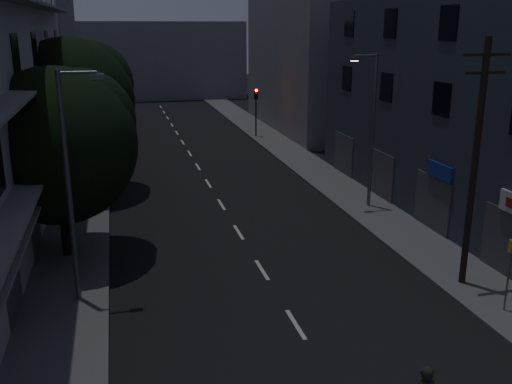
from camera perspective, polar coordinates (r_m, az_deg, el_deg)
name	(u,v)px	position (r m, az deg, el deg)	size (l,w,h in m)	color
ground	(207,181)	(36.21, -4.92, 1.06)	(160.00, 160.00, 0.00)	black
sidewalk_left	(84,188)	(35.86, -16.84, 0.38)	(3.00, 90.00, 0.15)	#565659
sidewalk_right	(319,173)	(38.02, 6.31, 1.87)	(3.00, 90.00, 0.15)	#565659
lane_markings	(194,160)	(42.21, -6.27, 3.23)	(0.15, 60.50, 0.01)	beige
building_right	(491,113)	(29.47, 22.46, 7.30)	(6.19, 28.00, 11.00)	#2D323E
building_far_left	(37,42)	(57.94, -21.09, 13.79)	(6.00, 20.00, 16.00)	slate
building_far_right	(304,59)	(54.44, 4.85, 13.11)	(6.00, 20.00, 13.00)	slate
building_far_end	(153,60)	(79.84, -10.25, 12.84)	(24.00, 8.00, 10.00)	slate
tree_near	(59,140)	(24.35, -19.09, 4.97)	(6.38, 6.38, 7.87)	black
tree_mid	(72,97)	(34.02, -17.96, 9.04)	(7.14, 7.14, 8.79)	black
tree_far	(90,89)	(47.20, -16.31, 9.84)	(5.86, 5.86, 7.25)	black
traffic_signal_far_right	(256,102)	(49.92, 0.01, 8.96)	(0.28, 0.37, 4.10)	black
traffic_signal_far_left	(99,104)	(50.63, -15.47, 8.48)	(0.28, 0.37, 4.10)	black
street_lamp_left_near	(71,178)	(20.06, -17.99, 1.38)	(1.51, 0.25, 8.00)	#5C5F64
street_lamp_right	(371,124)	(30.36, 11.41, 6.72)	(1.51, 0.25, 8.00)	slate
street_lamp_left_far	(90,102)	(40.09, -16.23, 8.67)	(1.51, 0.25, 8.00)	#525659
utility_pole	(475,161)	(21.76, 21.06, 2.94)	(1.80, 0.24, 9.00)	black
bus_stop_sign	(510,263)	(20.93, 24.08, -6.48)	(0.06, 0.35, 2.52)	#595B60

